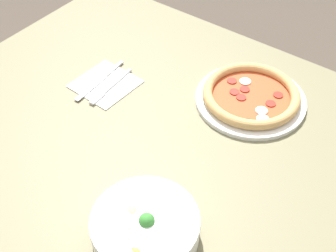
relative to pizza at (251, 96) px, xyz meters
name	(u,v)px	position (x,y,z in m)	size (l,w,h in m)	color
dining_table	(165,157)	(0.11, 0.22, -0.11)	(1.26, 0.95, 0.74)	#706B4C
pizza	(251,96)	(0.00, 0.00, 0.00)	(0.29, 0.29, 0.04)	white
bowl	(145,226)	(-0.03, 0.48, 0.02)	(0.22, 0.22, 0.07)	white
napkin	(105,84)	(0.35, 0.17, -0.02)	(0.16, 0.16, 0.00)	white
fork	(112,85)	(0.33, 0.17, -0.01)	(0.02, 0.17, 0.00)	silver
knife	(102,78)	(0.37, 0.17, -0.01)	(0.02, 0.20, 0.01)	silver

